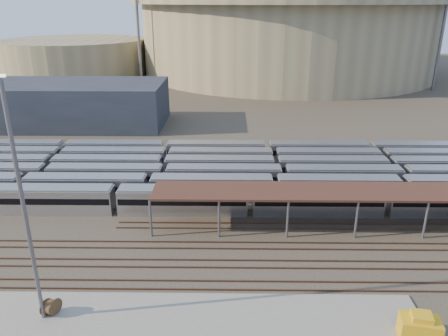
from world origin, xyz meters
TOP-DOWN VIEW (x-y plane):
  - ground at (0.00, 0.00)m, footprint 420.00×420.00m
  - apron at (-5.00, -15.00)m, footprint 50.00×9.00m
  - subway_trains at (5.49, 18.50)m, footprint 130.14×23.90m
  - inspection_shed at (22.00, 4.00)m, footprint 60.30×6.00m
  - empty_tracks at (0.00, -5.00)m, footprint 170.00×9.62m
  - stadium at (25.00, 140.00)m, footprint 124.00×124.00m
  - secondary_arena at (-60.00, 130.00)m, footprint 56.00×56.00m
  - service_building at (-35.00, 55.00)m, footprint 42.00×20.00m
  - floodlight_0 at (-30.00, 110.00)m, footprint 4.00×1.00m
  - floodlight_2 at (70.00, 100.00)m, footprint 4.00×1.00m
  - floodlight_3 at (-10.00, 160.00)m, footprint 4.00×1.00m
  - cable_reel_east at (-14.93, -13.83)m, footprint 1.49×1.86m
  - yard_light_pole at (-15.55, -14.28)m, footprint 0.81×0.36m
  - yellow_equipment at (18.50, -16.62)m, footprint 3.70×2.68m

SIDE VIEW (x-z plane):
  - ground at x=0.00m, z-range 0.00..0.00m
  - empty_tracks at x=0.00m, z-range 0.00..0.18m
  - apron at x=-5.00m, z-range 0.00..0.20m
  - cable_reel_east at x=-14.93m, z-range 0.20..1.83m
  - yellow_equipment at x=18.50m, z-range 0.20..2.31m
  - subway_trains at x=5.49m, z-range 0.00..3.60m
  - inspection_shed at x=22.00m, z-range 2.33..7.63m
  - service_building at x=-35.00m, z-range 0.00..10.00m
  - secondary_arena at x=-60.00m, z-range 0.00..14.00m
  - yard_light_pole at x=-15.55m, z-range 0.28..22.88m
  - stadium at x=25.00m, z-range 0.22..32.72m
  - floodlight_0 at x=-30.00m, z-range 1.45..39.85m
  - floodlight_2 at x=70.00m, z-range 1.45..39.85m
  - floodlight_3 at x=-10.00m, z-range 1.45..39.85m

